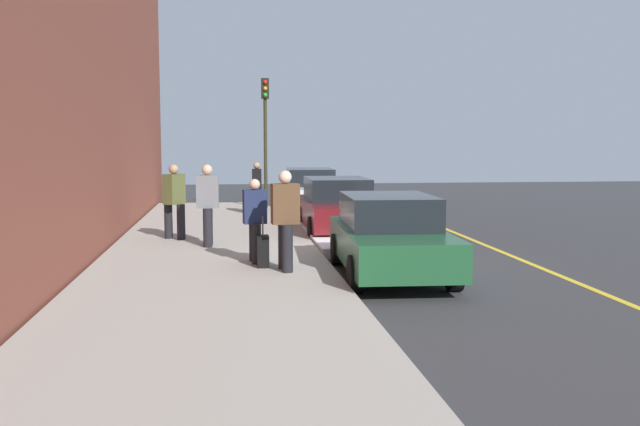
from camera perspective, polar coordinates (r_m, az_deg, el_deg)
The scene contains 14 objects.
ground_plane at distance 14.55m, azimuth 4.63°, elevation -4.32°, with size 56.00×56.00×0.00m, color #333335.
sidewalk at distance 14.24m, azimuth -8.52°, elevation -4.28°, with size 28.00×4.60×0.15m, color #A39E93.
lane_stripe_centre at distance 15.51m, azimuth 16.31°, elevation -3.89°, with size 28.00×0.14×0.01m, color gold.
snow_bank_curb at distance 19.25m, azimuth -0.41°, elevation -1.50°, with size 7.57×0.56×0.22m, color white.
parked_car_white at distance 26.11m, azimuth -0.76°, elevation 1.84°, with size 4.67×2.02×1.51m.
parked_car_maroon at distance 19.65m, azimuth 1.40°, elevation 0.55°, with size 4.55×1.93×1.51m.
parked_car_green at distance 13.59m, azimuth 5.49°, elevation -1.80°, with size 4.51×2.03×1.51m.
pedestrian_brown_coat at distance 13.27m, azimuth -2.74°, elevation -0.35°, with size 0.60×0.52×1.84m.
pedestrian_navy_coat at distance 14.17m, azimuth -5.14°, elevation -0.41°, with size 0.54×0.47×1.64m.
pedestrian_black_coat at distance 23.55m, azimuth -4.98°, elevation 2.09°, with size 0.48×0.55×1.67m.
pedestrian_olive_coat at distance 17.83m, azimuth -11.37°, elevation 1.06°, with size 0.57×0.54×1.81m.
pedestrian_grey_coat at distance 16.56m, azimuth -8.81°, elevation 0.81°, with size 0.61×0.50×1.84m.
traffic_light_pole at distance 25.56m, azimuth -4.32°, elevation 7.20°, with size 0.35×0.26×4.52m.
rolling_suitcase at distance 13.74m, azimuth -4.50°, elevation -3.00°, with size 0.34×0.22×0.96m.
Camera 1 is at (14.02, -2.94, 2.54)m, focal length 40.77 mm.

